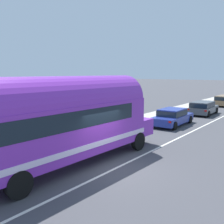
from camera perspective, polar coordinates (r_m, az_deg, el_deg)
ground_plane at (r=11.97m, az=0.63°, el=-12.32°), size 300.00×300.00×0.00m
lane_markings at (r=23.01m, az=15.10°, el=-2.39°), size 4.09×80.00×0.01m
sidewalk_slab at (r=22.80m, az=5.14°, el=-2.05°), size 2.62×90.00×0.15m
painted_bus at (r=11.64m, az=-11.73°, el=-1.33°), size 2.84×11.89×4.12m
car_lead at (r=21.85m, az=13.09°, el=-0.92°), size 2.05×4.77×1.37m
car_second at (r=28.25m, az=19.31°, el=1.02°), size 2.14×4.50×1.37m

